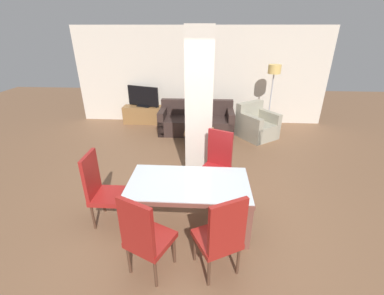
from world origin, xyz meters
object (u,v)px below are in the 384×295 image
Objects in this scene: tv_screen at (143,97)px; floor_lamp at (274,76)px; bottle at (201,129)px; coffee_table at (199,138)px; sofa at (196,122)px; dining_table at (189,191)px; dining_chair_near_right at (221,235)px; tv_stand at (145,115)px; dining_chair_near_left at (145,236)px; dining_chair_far_right at (217,161)px; armchair at (256,126)px; dining_chair_head_left at (101,188)px.

floor_lamp is (3.56, -0.42, 0.70)m from tv_screen.
coffee_table is at bearing 106.56° from bottle.
bottle is at bearing 97.87° from sofa.
bottle is at bearing 154.99° from tv_screen.
dining_table is 0.92m from dining_chair_near_right.
tv_stand is at bearing -21.53° from sofa.
dining_chair_near_left reaches higher than sofa.
bottle is (-0.33, 1.74, -0.10)m from dining_chair_far_right.
dining_table is 0.98m from dining_chair_far_right.
tv_stand is (-3.17, 0.88, -0.05)m from armchair.
sofa is at bearing -21.53° from tv_stand.
dining_table is at bearing 30.28° from armchair.
floor_lamp is (1.87, 1.14, 1.30)m from coffee_table.
tv_stand is (-0.39, 4.32, -0.33)m from dining_chair_head_left.
dining_chair_near_right is 5.54m from tv_stand.
dining_chair_far_right is 1.78m from bottle.
dining_chair_near_left is 5.39m from floor_lamp.
dining_chair_far_right is at bearing 140.16° from tv_screen.
dining_table is at bearing 90.00° from dining_chair_head_left.
armchair reaches higher than bottle.
tv_screen is at bearing 128.81° from dining_chair_near_left.
dining_table reaches higher than bottle.
dining_table is 2.41× the size of coffee_table.
dining_chair_near_right is at bearing -68.11° from tv_stand.
tv_stand is (-1.74, 1.69, -0.23)m from bottle.
tv_screen reaches higher than armchair.
dining_chair_near_right is 3.47m from bottle.
sofa is 2.33m from floor_lamp.
floor_lamp reaches higher than dining_chair_head_left.
sofa is 1.71m from tv_stand.
armchair is at bearing 48.28° from dining_chair_near_right.
dining_chair_head_left is 1.00× the size of dining_chair_near_left.
dining_chair_near_left is at bearing 85.45° from sofa.
floor_lamp reaches higher than dining_table.
dining_chair_near_right is 4.79× the size of bottle.
sofa is at bearing 162.04° from dining_chair_head_left.
dining_chair_far_right is at bearing 99.56° from sofa.
dining_chair_far_right is at bearing -59.01° from tv_stand.
dining_chair_near_left is 1.95m from dining_chair_far_right.
floor_lamp is at bearing 63.79° from dining_table.
dining_chair_far_right is (1.67, 0.89, 0.00)m from dining_chair_head_left.
dining_chair_head_left is 0.89× the size of tv_stand.
armchair is at bearing 141.07° from dining_chair_head_left.
sofa is at bearing 177.64° from tv_screen.
dining_chair_near_left is at bearing -116.09° from floor_lamp.
dining_chair_near_right is at bearing 131.06° from tv_screen.
dining_chair_head_left is at bearing 15.27° from armchair.
dining_chair_near_right reaches higher than dining_table.
dining_table is 3.77m from armchair.
dining_chair_near_left is at bearing -97.39° from coffee_table.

